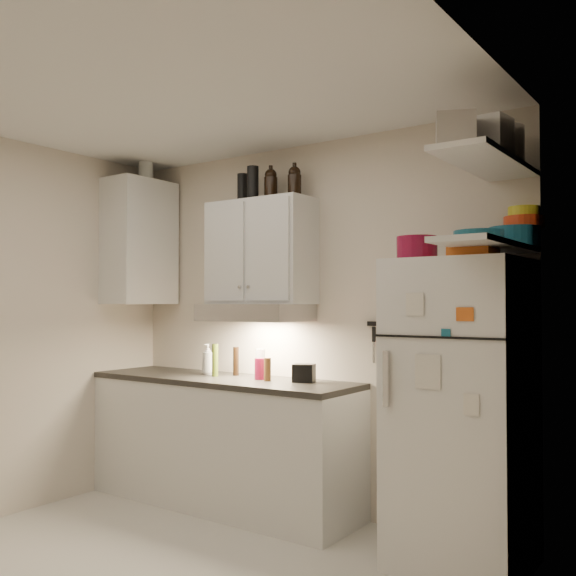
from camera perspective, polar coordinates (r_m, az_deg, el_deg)
The scene contains 34 objects.
ceiling at distance 3.63m, azimuth -12.07°, elevation 17.22°, with size 3.20×3.00×0.02m, color silver.
back_wall at distance 4.60m, azimuth 1.86°, elevation -3.31°, with size 3.20×0.02×2.60m, color beige.
right_wall at distance 2.51m, azimuth 13.63°, elevation -4.87°, with size 0.02×3.00×2.60m, color beige.
base_cabinet at distance 4.79m, azimuth -5.90°, elevation -13.60°, with size 2.10×0.60×0.88m, color silver.
countertop at distance 4.72m, azimuth -5.89°, elevation -8.13°, with size 2.10×0.62×0.04m, color #292723.
upper_cabinet at distance 4.64m, azimuth -2.43°, elevation 3.19°, with size 0.80×0.33×0.75m, color silver.
side_cabinet at distance 5.33m, azimuth -13.04°, elevation 3.98°, with size 0.33×0.55×1.00m, color silver.
range_hood at distance 4.58m, azimuth -2.94°, elevation -2.19°, with size 0.76×0.46×0.12m, color silver.
fridge at distance 3.76m, azimuth 15.14°, elevation -10.58°, with size 0.70×0.68×1.70m, color white.
shelf_hi at distance 3.60m, azimuth 17.29°, elevation 10.64°, with size 0.30×0.95×0.03m, color silver.
shelf_lo at distance 3.53m, azimuth 17.34°, elevation 3.64°, with size 0.30×0.95×0.03m, color silver.
knife_strip at distance 4.23m, azimuth 9.62°, elevation -3.19°, with size 0.42×0.02×0.03m, color black.
dutch_oven at distance 3.69m, azimuth 11.39°, elevation 3.49°, with size 0.23×0.23×0.13m, color maroon.
book_stack at distance 3.54m, azimuth 16.16°, elevation 3.40°, with size 0.22×0.27×0.09m, color #D85E1B.
spice_jar at distance 3.68m, azimuth 14.41°, elevation 3.28°, with size 0.06×0.06×0.10m, color silver.
stock_pot at distance 3.84m, azimuth 18.07°, elevation 11.74°, with size 0.30×0.30×0.21m, color silver.
tin_a at distance 3.59m, azimuth 17.39°, elevation 12.61°, with size 0.20×0.18×0.20m, color #AAAAAD.
tin_b at distance 3.42m, azimuth 14.66°, elevation 13.13°, with size 0.19×0.19×0.19m, color #AAAAAD.
bowl_teal at distance 3.88m, azimuth 19.45°, elevation 4.28°, with size 0.28×0.28×0.11m, color #155C78.
bowl_orange at distance 3.97m, azimuth 20.24°, elevation 5.48°, with size 0.23×0.23×0.07m, color red.
bowl_yellow at distance 3.98m, azimuth 20.23°, elevation 6.38°, with size 0.18×0.18×0.06m, color yellow.
plates at distance 3.56m, azimuth 16.58°, elevation 4.37°, with size 0.26×0.26×0.07m, color #155C78.
growler_a at distance 4.66m, azimuth -1.54°, elevation 9.24°, with size 0.10×0.10×0.23m, color black, non-canonical shape.
growler_b at distance 4.58m, azimuth 0.58°, elevation 9.44°, with size 0.10×0.10×0.23m, color black, non-canonical shape.
thermos_a at distance 4.68m, azimuth -3.15°, elevation 9.29°, with size 0.08×0.08×0.24m, color black.
thermos_b at distance 4.84m, azimuth -4.07°, elevation 8.79°, with size 0.08×0.08×0.22m, color black.
side_jar at distance 5.40m, azimuth -12.54°, elevation 10.10°, with size 0.12×0.12×0.16m, color silver.
soap_bottle at distance 4.90m, azimuth -7.14°, elevation -6.13°, with size 0.10×0.10×0.26m, color silver.
pepper_mill at distance 4.46m, azimuth -1.84°, elevation -7.24°, with size 0.05×0.05×0.16m, color brown.
oil_bottle at distance 4.76m, azimuth -6.50°, elevation -6.39°, with size 0.05×0.05×0.24m, color #4B5F17.
vinegar_bottle at distance 4.80m, azimuth -4.65°, elevation -6.50°, with size 0.04×0.04×0.21m, color black.
clear_bottle at distance 4.65m, azimuth -2.47°, elevation -6.71°, with size 0.07×0.07×0.21m, color silver.
red_jar at distance 4.54m, azimuth -2.52°, elevation -7.19°, with size 0.07×0.07×0.15m, color maroon.
caddy at distance 4.39m, azimuth 1.42°, elevation -7.57°, with size 0.14×0.10×0.12m, color black.
Camera 1 is at (2.54, -2.32, 1.45)m, focal length 40.00 mm.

